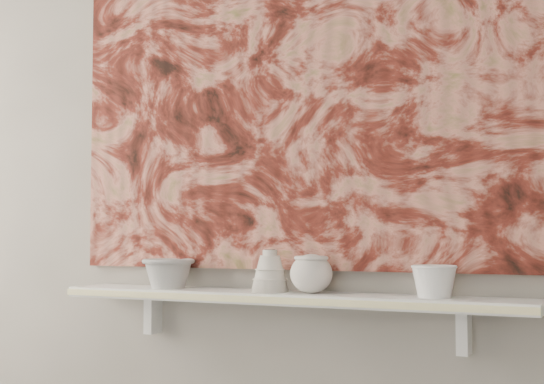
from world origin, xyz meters
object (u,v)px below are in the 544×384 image
Objects in this scene: bowl_white at (434,281)px; shelf at (283,298)px; bowl_grey at (168,273)px; cup_cream at (311,274)px; painting at (295,84)px; bell_vessel at (270,271)px.

shelf is at bearing 180.00° from bowl_white.
cup_cream is (0.48, 0.00, 0.01)m from bowl_grey.
painting is at bearing 136.83° from cup_cream.
bowl_white is at bearing 0.00° from shelf.
bell_vessel reaches higher than cup_cream.
bowl_white is at bearing -10.61° from painting.
bell_vessel is 1.02× the size of bowl_white.
painting is at bearing 90.00° from shelf.
shelf is 0.43m from bowl_white.
shelf is 0.93× the size of painting.
cup_cream is (0.09, -0.08, -0.56)m from painting.
painting is 12.76× the size of bowl_white.
shelf is 11.83× the size of cup_cream.
bell_vessel reaches higher than bowl_white.
shelf is 0.09m from bell_vessel.
painting is 0.69m from bowl_grey.
bowl_white is (0.82, 0.00, -0.00)m from bowl_grey.
bell_vessel is (0.35, 0.00, 0.01)m from bowl_grey.
bowl_grey is at bearing 180.00° from cup_cream.
painting reaches higher than bowl_white.
painting is at bearing 169.39° from bowl_white.
bowl_white reaches higher than shelf.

